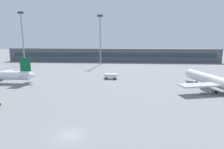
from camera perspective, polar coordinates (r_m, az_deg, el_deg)
name	(u,v)px	position (r m, az deg, el deg)	size (l,w,h in m)	color
ground_plane	(101,82)	(72.72, -3.36, -2.28)	(400.00, 400.00, 0.00)	gray
terminal_building	(113,55)	(136.98, 0.20, 5.77)	(142.62, 12.13, 9.00)	#4C5156
airplane_near	(219,82)	(67.97, 28.68, -2.05)	(26.48, 37.30, 9.37)	silver
service_van_white	(111,76)	(78.30, -0.37, -0.49)	(5.38, 2.75, 2.08)	white
floodlight_tower_west	(22,35)	(127.76, -24.68, 10.34)	(3.20, 0.80, 31.02)	gray
floodlight_tower_east	(100,37)	(118.75, -3.45, 10.95)	(3.20, 0.80, 29.52)	gray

